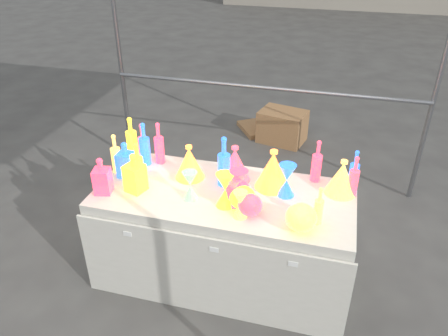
% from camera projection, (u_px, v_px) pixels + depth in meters
% --- Properties ---
extents(ground, '(80.00, 80.00, 0.00)m').
position_uv_depth(ground, '(224.00, 272.00, 3.43)').
color(ground, '#5E5B57').
rests_on(ground, ground).
extents(display_table, '(1.84, 0.83, 0.75)m').
position_uv_depth(display_table, '(224.00, 235.00, 3.23)').
color(display_table, silver).
rests_on(display_table, ground).
extents(cardboard_box_closed, '(0.61, 0.50, 0.39)m').
position_uv_depth(cardboard_box_closed, '(282.00, 126.00, 5.29)').
color(cardboard_box_closed, '#AA784C').
rests_on(cardboard_box_closed, ground).
extents(cardboard_box_flat, '(0.83, 0.78, 0.06)m').
position_uv_depth(cardboard_box_flat, '(268.00, 127.00, 5.67)').
color(cardboard_box_flat, '#AA784C').
rests_on(cardboard_box_flat, ground).
extents(bottle_0, '(0.10, 0.10, 0.33)m').
position_uv_depth(bottle_0, '(131.00, 137.00, 3.44)').
color(bottle_0, red).
rests_on(bottle_0, display_table).
extents(bottle_1, '(0.11, 0.11, 0.35)m').
position_uv_depth(bottle_1, '(144.00, 144.00, 3.31)').
color(bottle_1, '#167D3E').
rests_on(bottle_1, display_table).
extents(bottle_2, '(0.08, 0.08, 0.34)m').
position_uv_depth(bottle_2, '(159.00, 143.00, 3.33)').
color(bottle_2, '#D04915').
rests_on(bottle_2, display_table).
extents(bottle_3, '(0.09, 0.09, 0.32)m').
position_uv_depth(bottle_3, '(143.00, 143.00, 3.36)').
color(bottle_3, '#1B20A0').
rests_on(bottle_3, display_table).
extents(bottle_4, '(0.07, 0.07, 0.31)m').
position_uv_depth(bottle_4, '(116.00, 153.00, 3.22)').
color(bottle_4, '#147D6B').
rests_on(bottle_4, display_table).
extents(bottle_6, '(0.10, 0.10, 0.31)m').
position_uv_depth(bottle_6, '(138.00, 163.00, 3.10)').
color(bottle_6, red).
rests_on(bottle_6, display_table).
extents(bottle_7, '(0.10, 0.10, 0.38)m').
position_uv_depth(bottle_7, '(224.00, 161.00, 3.05)').
color(bottle_7, '#167D3E').
rests_on(bottle_7, display_table).
extents(decanter_0, '(0.15, 0.15, 0.29)m').
position_uv_depth(decanter_0, '(134.00, 172.00, 3.00)').
color(decanter_0, red).
rests_on(decanter_0, display_table).
extents(decanter_1, '(0.13, 0.13, 0.27)m').
position_uv_depth(decanter_1, '(102.00, 176.00, 2.99)').
color(decanter_1, '#D04915').
rests_on(decanter_1, display_table).
extents(decanter_2, '(0.12, 0.12, 0.28)m').
position_uv_depth(decanter_2, '(126.00, 159.00, 3.17)').
color(decanter_2, '#167D3E').
rests_on(decanter_2, display_table).
extents(hourglass_0, '(0.13, 0.13, 0.25)m').
position_uv_depth(hourglass_0, '(238.00, 187.00, 2.88)').
color(hourglass_0, '#D04915').
rests_on(hourglass_0, display_table).
extents(hourglass_1, '(0.12, 0.12, 0.21)m').
position_uv_depth(hourglass_1, '(234.00, 192.00, 2.87)').
color(hourglass_1, '#1B20A0').
rests_on(hourglass_1, display_table).
extents(hourglass_2, '(0.10, 0.10, 0.19)m').
position_uv_depth(hourglass_2, '(240.00, 204.00, 2.77)').
color(hourglass_2, '#147D6B').
rests_on(hourglass_2, display_table).
extents(hourglass_3, '(0.13, 0.13, 0.21)m').
position_uv_depth(hourglass_3, '(190.00, 186.00, 2.93)').
color(hourglass_3, '#D82BCF').
rests_on(hourglass_3, display_table).
extents(hourglass_4, '(0.15, 0.15, 0.24)m').
position_uv_depth(hourglass_4, '(225.00, 190.00, 2.86)').
color(hourglass_4, red).
rests_on(hourglass_4, display_table).
extents(hourglass_5, '(0.15, 0.15, 0.24)m').
position_uv_depth(hourglass_5, '(287.00, 180.00, 2.96)').
color(hourglass_5, '#167D3E').
rests_on(hourglass_5, display_table).
extents(globe_0, '(0.23, 0.23, 0.14)m').
position_uv_depth(globe_0, '(242.00, 198.00, 2.87)').
color(globe_0, red).
rests_on(globe_0, display_table).
extents(globe_1, '(0.26, 0.26, 0.16)m').
position_uv_depth(globe_1, '(301.00, 219.00, 2.66)').
color(globe_1, '#147D6B').
rests_on(globe_1, display_table).
extents(globe_2, '(0.18, 0.18, 0.15)m').
position_uv_depth(globe_2, '(237.00, 193.00, 2.92)').
color(globe_2, '#D04915').
rests_on(globe_2, display_table).
extents(globe_3, '(0.17, 0.17, 0.13)m').
position_uv_depth(globe_3, '(250.00, 206.00, 2.80)').
color(globe_3, '#1B20A0').
rests_on(globe_3, display_table).
extents(lampshade_0, '(0.28, 0.28, 0.26)m').
position_uv_depth(lampshade_0, '(189.00, 162.00, 3.17)').
color(lampshade_0, '#F3F333').
rests_on(lampshade_0, display_table).
extents(lampshade_1, '(0.27, 0.27, 0.29)m').
position_uv_depth(lampshade_1, '(273.00, 169.00, 3.04)').
color(lampshade_1, '#F3F333').
rests_on(lampshade_1, display_table).
extents(lampshade_2, '(0.30, 0.30, 0.27)m').
position_uv_depth(lampshade_2, '(235.00, 163.00, 3.13)').
color(lampshade_2, '#1B20A0').
rests_on(lampshade_2, display_table).
extents(lampshade_3, '(0.26, 0.26, 0.26)m').
position_uv_depth(lampshade_3, '(342.00, 177.00, 2.98)').
color(lampshade_3, '#147D6B').
rests_on(lampshade_3, display_table).
extents(bottle_8, '(0.08, 0.08, 0.30)m').
position_uv_depth(bottle_8, '(354.00, 170.00, 3.03)').
color(bottle_8, '#167D3E').
rests_on(bottle_8, display_table).
extents(bottle_9, '(0.10, 0.10, 0.32)m').
position_uv_depth(bottle_9, '(317.00, 161.00, 3.11)').
color(bottle_9, '#D04915').
rests_on(bottle_9, display_table).
extents(bottle_10, '(0.07, 0.07, 0.30)m').
position_uv_depth(bottle_10, '(354.00, 176.00, 2.95)').
color(bottle_10, '#1B20A0').
rests_on(bottle_10, display_table).
extents(bottle_11, '(0.08, 0.08, 0.26)m').
position_uv_depth(bottle_11, '(319.00, 206.00, 2.69)').
color(bottle_11, '#147D6B').
rests_on(bottle_11, display_table).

